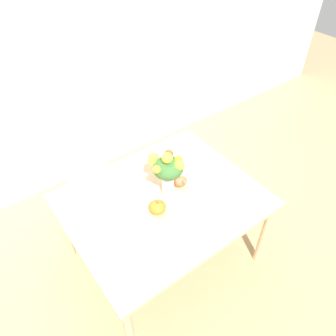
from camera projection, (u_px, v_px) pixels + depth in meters
ground_plane at (164, 256)px, 3.00m from camera, size 12.00×12.00×0.00m
wall_back at (65, 58)px, 2.97m from camera, size 8.00×0.06×2.70m
dining_table at (163, 206)px, 2.53m from camera, size 1.44×1.17×0.77m
flower_vase at (167, 171)px, 2.35m from camera, size 0.26×0.27×0.43m
pumpkin at (157, 207)px, 2.35m from camera, size 0.12×0.12×0.11m
turkey_figurine at (180, 180)px, 2.57m from camera, size 0.11×0.14×0.09m
dining_chair_near_window at (88, 170)px, 3.11m from camera, size 0.47×0.47×1.00m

